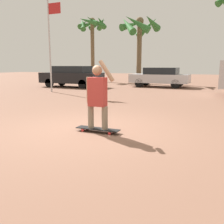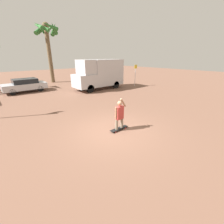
{
  "view_description": "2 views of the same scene",
  "coord_description": "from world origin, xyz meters",
  "px_view_note": "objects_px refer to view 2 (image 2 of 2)",
  "views": [
    {
      "loc": [
        2.89,
        -5.12,
        1.53
      ],
      "look_at": [
        0.56,
        0.1,
        0.46
      ],
      "focal_mm": 40.0,
      "sensor_mm": 36.0,
      "label": 1
    },
    {
      "loc": [
        -4.43,
        -5.11,
        3.54
      ],
      "look_at": [
        0.18,
        0.31,
        0.88
      ],
      "focal_mm": 24.0,
      "sensor_mm": 36.0,
      "label": 2
    }
  ],
  "objects_px": {
    "camper_van": "(100,73)",
    "palm_tree_near_van": "(47,35)",
    "street_sign": "(135,73)",
    "skateboard": "(119,129)",
    "parked_car_silver": "(25,85)",
    "person_skateboarder": "(119,114)"
  },
  "relations": [
    {
      "from": "camper_van",
      "to": "parked_car_silver",
      "type": "xyz_separation_m",
      "value": [
        -6.95,
        3.75,
        -1.01
      ]
    },
    {
      "from": "person_skateboarder",
      "to": "camper_van",
      "type": "xyz_separation_m",
      "value": [
        5.39,
        9.06,
        0.84
      ]
    },
    {
      "from": "skateboard",
      "to": "parked_car_silver",
      "type": "height_order",
      "value": "parked_car_silver"
    },
    {
      "from": "camper_van",
      "to": "street_sign",
      "type": "height_order",
      "value": "camper_van"
    },
    {
      "from": "person_skateboarder",
      "to": "parked_car_silver",
      "type": "height_order",
      "value": "person_skateboarder"
    },
    {
      "from": "skateboard",
      "to": "street_sign",
      "type": "bearing_deg",
      "value": 37.85
    },
    {
      "from": "camper_van",
      "to": "street_sign",
      "type": "relative_size",
      "value": 2.21
    },
    {
      "from": "palm_tree_near_van",
      "to": "parked_car_silver",
      "type": "bearing_deg",
      "value": -135.8
    },
    {
      "from": "street_sign",
      "to": "skateboard",
      "type": "bearing_deg",
      "value": -142.15
    },
    {
      "from": "palm_tree_near_van",
      "to": "street_sign",
      "type": "distance_m",
      "value": 12.61
    },
    {
      "from": "person_skateboarder",
      "to": "palm_tree_near_van",
      "type": "distance_m",
      "value": 18.23
    },
    {
      "from": "person_skateboarder",
      "to": "palm_tree_near_van",
      "type": "relative_size",
      "value": 0.2
    },
    {
      "from": "skateboard",
      "to": "camper_van",
      "type": "height_order",
      "value": "camper_van"
    },
    {
      "from": "camper_van",
      "to": "street_sign",
      "type": "distance_m",
      "value": 4.55
    },
    {
      "from": "skateboard",
      "to": "street_sign",
      "type": "distance_m",
      "value": 12.34
    },
    {
      "from": "skateboard",
      "to": "palm_tree_near_van",
      "type": "bearing_deg",
      "value": 80.23
    },
    {
      "from": "person_skateboarder",
      "to": "camper_van",
      "type": "height_order",
      "value": "camper_van"
    },
    {
      "from": "palm_tree_near_van",
      "to": "street_sign",
      "type": "bearing_deg",
      "value": -55.38
    },
    {
      "from": "parked_car_silver",
      "to": "palm_tree_near_van",
      "type": "relative_size",
      "value": 0.53
    },
    {
      "from": "parked_car_silver",
      "to": "street_sign",
      "type": "bearing_deg",
      "value": -25.26
    },
    {
      "from": "palm_tree_near_van",
      "to": "street_sign",
      "type": "relative_size",
      "value": 2.98
    },
    {
      "from": "camper_van",
      "to": "palm_tree_near_van",
      "type": "height_order",
      "value": "palm_tree_near_van"
    }
  ]
}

